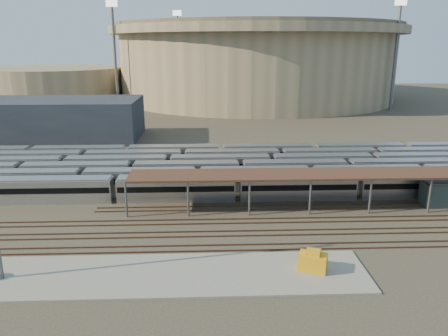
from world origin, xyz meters
TOP-DOWN VIEW (x-y plane):
  - ground at (0.00, 0.00)m, footprint 420.00×420.00m
  - apron at (-5.00, -15.00)m, footprint 50.00×9.00m
  - subway_trains at (3.28, 18.50)m, footprint 124.82×23.90m
  - inspection_shed at (22.00, 4.00)m, footprint 60.30×6.00m
  - empty_tracks at (0.00, -5.00)m, footprint 170.00×9.62m
  - stadium at (25.00, 140.00)m, footprint 124.00×124.00m
  - secondary_arena at (-60.00, 130.00)m, footprint 56.00×56.00m
  - service_building at (-35.00, 55.00)m, footprint 42.00×20.00m
  - floodlight_0 at (-30.00, 110.00)m, footprint 4.00×1.00m
  - floodlight_2 at (70.00, 100.00)m, footprint 4.00×1.00m
  - floodlight_3 at (-10.00, 160.00)m, footprint 4.00×1.00m
  - yellow_equipment at (14.31, -14.83)m, footprint 3.40×2.79m

SIDE VIEW (x-z plane):
  - ground at x=0.00m, z-range 0.00..0.00m
  - empty_tracks at x=0.00m, z-range 0.00..0.18m
  - apron at x=-5.00m, z-range 0.00..0.20m
  - yellow_equipment at x=14.31m, z-range 0.20..2.03m
  - subway_trains at x=3.28m, z-range 0.00..3.60m
  - inspection_shed at x=22.00m, z-range 2.33..7.63m
  - service_building at x=-35.00m, z-range 0.00..10.00m
  - secondary_arena at x=-60.00m, z-range 0.00..14.00m
  - stadium at x=25.00m, z-range 0.22..32.72m
  - floodlight_0 at x=-30.00m, z-range 1.45..39.85m
  - floodlight_2 at x=70.00m, z-range 1.45..39.85m
  - floodlight_3 at x=-10.00m, z-range 1.45..39.85m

